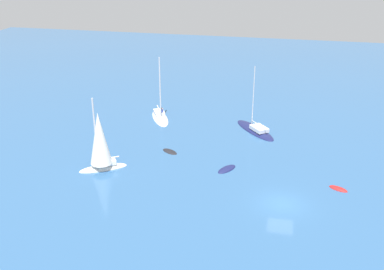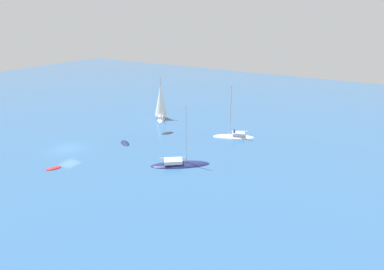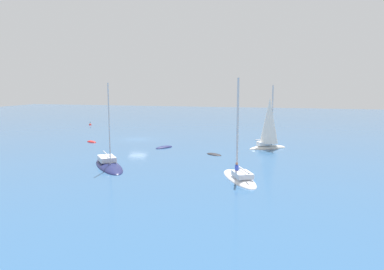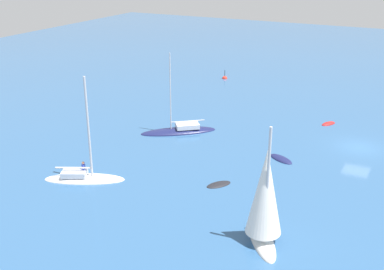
{
  "view_description": "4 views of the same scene",
  "coord_description": "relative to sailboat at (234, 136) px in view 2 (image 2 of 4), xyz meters",
  "views": [
    {
      "loc": [
        38.42,
        -0.19,
        23.18
      ],
      "look_at": [
        -8.91,
        -10.78,
        2.43
      ],
      "focal_mm": 42.85,
      "sensor_mm": 36.0,
      "label": 1
    },
    {
      "loc": [
        -39.59,
        28.23,
        18.95
      ],
      "look_at": [
        -15.13,
        -11.45,
        1.54
      ],
      "focal_mm": 30.03,
      "sensor_mm": 36.0,
      "label": 2
    },
    {
      "loc": [
        -50.55,
        -21.31,
        8.34
      ],
      "look_at": [
        -13.03,
        -11.81,
        2.86
      ],
      "focal_mm": 33.85,
      "sensor_mm": 36.0,
      "label": 3
    },
    {
      "loc": [
        5.06,
        -45.77,
        18.02
      ],
      "look_at": [
        -13.67,
        -9.04,
        2.01
      ],
      "focal_mm": 44.87,
      "sensor_mm": 36.0,
      "label": 4
    }
  ],
  "objects": [
    {
      "name": "tender",
      "position": [
        15.3,
        23.17,
        -0.2
      ],
      "size": [
        1.65,
        2.1,
        0.45
      ],
      "rotation": [
        0.0,
        0.0,
        4.22
      ],
      "color": "#B21E1E",
      "rests_on": "ground"
    },
    {
      "name": "yacht",
      "position": [
        16.34,
        -1.81,
        2.8
      ],
      "size": [
        4.0,
        5.19,
        8.65
      ],
      "rotation": [
        0.0,
        0.0,
        5.27
      ],
      "color": "silver",
      "rests_on": "ground"
    },
    {
      "name": "ketch",
      "position": [
        1.79,
        13.56,
        -0.09
      ],
      "size": [
        7.61,
        6.69,
        8.85
      ],
      "rotation": [
        0.0,
        0.0,
        3.81
      ],
      "color": "#191E4C",
      "rests_on": "ground"
    },
    {
      "name": "ground_plane",
      "position": [
        19.42,
        17.75,
        -0.2
      ],
      "size": [
        160.0,
        160.0,
        0.0
      ],
      "primitive_type": "plane",
      "color": "#2D5684"
    },
    {
      "name": "dinghy",
      "position": [
        10.47,
        4.27,
        -0.2
      ],
      "size": [
        2.08,
        2.42,
        0.31
      ],
      "rotation": [
        0.0,
        0.0,
        4.12
      ],
      "color": "black",
      "rests_on": "ground"
    },
    {
      "name": "sailboat",
      "position": [
        0.0,
        0.0,
        0.0
      ],
      "size": [
        6.91,
        4.72,
        9.26
      ],
      "rotation": [
        0.0,
        0.0,
        0.45
      ],
      "color": "white",
      "rests_on": "ground"
    },
    {
      "name": "rib",
      "position": [
        13.49,
        11.54,
        -0.2
      ],
      "size": [
        2.88,
        2.33,
        0.49
      ],
      "rotation": [
        0.0,
        0.0,
        2.6
      ],
      "color": "#191E4C",
      "rests_on": "ground"
    }
  ]
}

